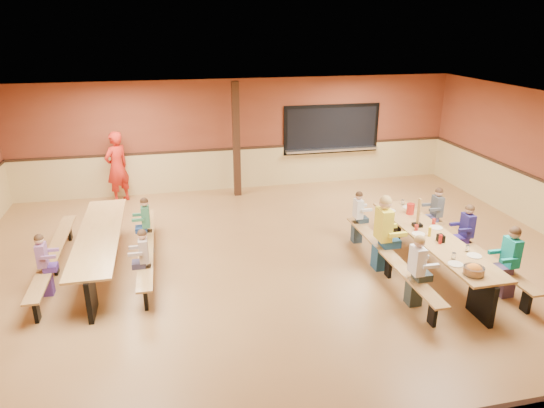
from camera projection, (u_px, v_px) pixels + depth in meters
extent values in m
plane|color=olive|center=(284.00, 270.00, 9.12)|extent=(12.00, 12.00, 0.00)
cube|color=brown|center=(240.00, 135.00, 13.16)|extent=(12.00, 0.04, 3.00)
cube|color=brown|center=(429.00, 391.00, 4.03)|extent=(12.00, 0.04, 3.00)
cube|color=white|center=(285.00, 110.00, 8.07)|extent=(12.00, 10.00, 0.04)
cube|color=black|center=(332.00, 129.00, 13.65)|extent=(2.60, 0.06, 1.20)
cube|color=silver|center=(332.00, 150.00, 13.77)|extent=(2.70, 0.28, 0.06)
cube|color=black|center=(236.00, 140.00, 12.58)|extent=(0.18, 0.18, 3.00)
cube|color=#A97B43|center=(433.00, 236.00, 8.81)|extent=(0.75, 3.60, 0.04)
cube|color=black|center=(482.00, 299.00, 7.52)|extent=(0.08, 0.60, 0.70)
cube|color=black|center=(393.00, 223.00, 10.35)|extent=(0.08, 0.60, 0.70)
cube|color=#A97B43|center=(389.00, 255.00, 8.74)|extent=(0.26, 3.60, 0.04)
cube|color=black|center=(388.00, 266.00, 8.82)|extent=(0.06, 0.18, 0.41)
cube|color=#A97B43|center=(471.00, 247.00, 9.07)|extent=(0.26, 3.60, 0.04)
cube|color=black|center=(469.00, 257.00, 9.15)|extent=(0.06, 0.18, 0.41)
cube|color=#A97B43|center=(99.00, 234.00, 8.90)|extent=(0.75, 3.60, 0.04)
cube|color=black|center=(91.00, 295.00, 7.62)|extent=(0.08, 0.60, 0.70)
cube|color=black|center=(109.00, 221.00, 10.45)|extent=(0.08, 0.60, 0.70)
cube|color=#A97B43|center=(54.00, 253.00, 8.84)|extent=(0.26, 3.60, 0.04)
cube|color=black|center=(56.00, 264.00, 8.92)|extent=(0.06, 0.18, 0.41)
cube|color=#A97B43|center=(146.00, 244.00, 9.17)|extent=(0.26, 3.60, 0.04)
cube|color=black|center=(148.00, 255.00, 9.25)|extent=(0.06, 0.18, 0.41)
imported|color=red|center=(117.00, 167.00, 12.30)|extent=(0.79, 0.78, 1.84)
cylinder|color=#AD1F17|center=(410.00, 209.00, 9.75)|extent=(0.16, 0.16, 0.22)
cube|color=black|center=(441.00, 238.00, 8.53)|extent=(0.10, 0.14, 0.13)
cylinder|color=yellow|center=(430.00, 232.00, 8.75)|extent=(0.06, 0.06, 0.17)
cylinder|color=#B2140F|center=(440.00, 239.00, 8.44)|extent=(0.06, 0.06, 0.17)
cube|color=black|center=(417.00, 225.00, 9.18)|extent=(0.16, 0.16, 0.06)
cube|color=#A97B43|center=(419.00, 211.00, 9.08)|extent=(0.02, 0.09, 0.50)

